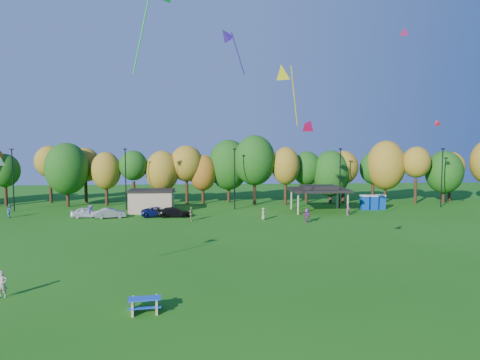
{
  "coord_description": "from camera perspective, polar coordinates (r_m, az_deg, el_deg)",
  "views": [
    {
      "loc": [
        -1.48,
        -23.35,
        9.83
      ],
      "look_at": [
        0.5,
        6.0,
        7.31
      ],
      "focal_mm": 32.0,
      "sensor_mm": 36.0,
      "label": 1
    }
  ],
  "objects": [
    {
      "name": "picnic_table",
      "position": [
        26.63,
        -12.58,
        -15.79
      ],
      "size": [
        2.06,
        1.78,
        0.81
      ],
      "rotation": [
        0.0,
        0.0,
        0.13
      ],
      "color": "tan",
      "rests_on": "ground"
    },
    {
      "name": "kite_flyer",
      "position": [
        31.86,
        -29.14,
        -12.06
      ],
      "size": [
        0.68,
        0.49,
        1.74
      ],
      "primitive_type": "imported",
      "rotation": [
        0.0,
        0.0,
        0.12
      ],
      "color": "tan",
      "rests_on": "ground"
    },
    {
      "name": "kite_8",
      "position": [
        45.55,
        21.07,
        18.1
      ],
      "size": [
        1.27,
        1.45,
        1.25
      ],
      "color": "#DF2574"
    },
    {
      "name": "car_a",
      "position": [
        60.4,
        -19.72,
        -4.08
      ],
      "size": [
        4.25,
        2.05,
        1.4
      ],
      "primitive_type": "imported",
      "rotation": [
        0.0,
        0.0,
        1.67
      ],
      "color": "white",
      "rests_on": "ground"
    },
    {
      "name": "far_person_5",
      "position": [
        59.82,
        -19.28,
        -4.0
      ],
      "size": [
        0.9,
        1.23,
        1.71
      ],
      "primitive_type": "imported",
      "rotation": [
        0.0,
        0.0,
        1.31
      ],
      "color": "#5C4CA8",
      "rests_on": "ground"
    },
    {
      "name": "porta_potties",
      "position": [
        66.79,
        17.31,
        -2.83
      ],
      "size": [
        3.75,
        1.58,
        2.18
      ],
      "color": "#0C3DA1",
      "rests_on": "ground"
    },
    {
      "name": "pavilion",
      "position": [
        62.65,
        10.46,
        -1.23
      ],
      "size": [
        8.2,
        6.2,
        3.77
      ],
      "color": "tan",
      "rests_on": "ground"
    },
    {
      "name": "far_person_1",
      "position": [
        54.03,
        8.91,
        -4.69
      ],
      "size": [
        1.04,
        1.72,
        1.77
      ],
      "primitive_type": "imported",
      "rotation": [
        0.0,
        0.0,
        5.06
      ],
      "color": "#8F3B8D",
      "rests_on": "ground"
    },
    {
      "name": "ground",
      "position": [
        25.38,
        -0.23,
        -17.88
      ],
      "size": [
        160.0,
        160.0,
        0.0
      ],
      "primitive_type": "plane",
      "color": "#19600F",
      "rests_on": "ground"
    },
    {
      "name": "car_d",
      "position": [
        58.03,
        -8.81,
        -4.26
      ],
      "size": [
        4.47,
        1.86,
        1.29
      ],
      "primitive_type": "imported",
      "rotation": [
        0.0,
        0.0,
        1.58
      ],
      "color": "black",
      "rests_on": "ground"
    },
    {
      "name": "far_person_2",
      "position": [
        64.56,
        -28.34,
        -3.67
      ],
      "size": [
        0.92,
        1.02,
        1.73
      ],
      "primitive_type": "imported",
      "rotation": [
        0.0,
        0.0,
        1.95
      ],
      "color": "#4E65AC",
      "rests_on": "ground"
    },
    {
      "name": "kite_14",
      "position": [
        28.62,
        9.15,
        7.32
      ],
      "size": [
        1.49,
        1.54,
        1.23
      ],
      "color": "#D50B48"
    },
    {
      "name": "car_c",
      "position": [
        58.67,
        -10.8,
        -4.19
      ],
      "size": [
        4.84,
        2.66,
        1.28
      ],
      "primitive_type": "imported",
      "rotation": [
        0.0,
        0.0,
        1.69
      ],
      "color": "#0D1753",
      "rests_on": "ground"
    },
    {
      "name": "car_b",
      "position": [
        59.06,
        -16.88,
        -4.25
      ],
      "size": [
        4.18,
        2.28,
        1.31
      ],
      "primitive_type": "imported",
      "rotation": [
        0.0,
        0.0,
        1.81
      ],
      "color": "gray",
      "rests_on": "ground"
    },
    {
      "name": "far_person_4",
      "position": [
        60.3,
        14.2,
        -3.85
      ],
      "size": [
        0.7,
        0.66,
        1.62
      ],
      "primitive_type": "imported",
      "rotation": [
        0.0,
        0.0,
        0.62
      ],
      "color": "#B0537F",
      "rests_on": "ground"
    },
    {
      "name": "tree_line",
      "position": [
        68.98,
        -3.49,
        1.64
      ],
      "size": [
        93.57,
        10.55,
        11.15
      ],
      "color": "black",
      "rests_on": "ground"
    },
    {
      "name": "kite_13",
      "position": [
        42.14,
        -1.86,
        18.73
      ],
      "size": [
        2.83,
        1.86,
        4.55
      ],
      "color": "#331781"
    },
    {
      "name": "far_person_0",
      "position": [
        54.77,
        -6.53,
        -4.5
      ],
      "size": [
        0.55,
        1.1,
        1.81
      ],
      "primitive_type": "imported",
      "rotation": [
        0.0,
        0.0,
        1.46
      ],
      "color": "#848652",
      "rests_on": "ground"
    },
    {
      "name": "lamp_posts",
      "position": [
        63.64,
        -0.72,
        0.46
      ],
      "size": [
        64.5,
        0.25,
        9.09
      ],
      "color": "black",
      "rests_on": "ground"
    },
    {
      "name": "kite_7",
      "position": [
        37.56,
        5.75,
        14.19
      ],
      "size": [
        2.36,
        3.28,
        5.56
      ],
      "color": "gold"
    },
    {
      "name": "utility_building",
      "position": [
        62.48,
        -11.68,
        -2.73
      ],
      "size": [
        6.3,
        4.3,
        3.25
      ],
      "color": "tan",
      "rests_on": "ground"
    },
    {
      "name": "far_person_3",
      "position": [
        55.23,
        3.14,
        -4.53
      ],
      "size": [
        0.52,
        0.78,
        1.58
      ],
      "primitive_type": "imported",
      "rotation": [
        0.0,
        0.0,
        1.59
      ],
      "color": "#909A69",
      "rests_on": "ground"
    },
    {
      "name": "kite_11",
      "position": [
        55.21,
        24.79,
        7.03
      ],
      "size": [
        1.08,
        1.31,
        1.17
      ],
      "color": "red"
    }
  ]
}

